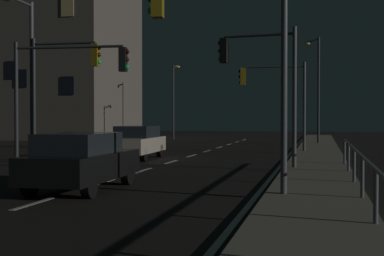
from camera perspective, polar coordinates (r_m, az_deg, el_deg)
ground_plane at (r=21.19m, az=-4.68°, el=-4.27°), size 112.00×112.00×0.00m
sidewalk_right at (r=20.18m, az=12.75°, el=-4.37°), size 2.42×77.00×0.14m
lane_markings_center at (r=24.53m, az=-2.19°, el=-3.51°), size 0.14×50.00×0.01m
lane_edge_line at (r=25.22m, az=9.48°, el=-3.40°), size 0.14×53.00×0.01m
car at (r=15.34m, az=-11.33°, el=-3.29°), size 1.85×4.41×1.57m
car_oncoming at (r=26.50m, az=-5.76°, el=-1.40°), size 1.94×4.45×1.57m
traffic_light_far_center at (r=30.73m, az=8.48°, el=4.06°), size 3.65×0.63×4.86m
traffic_light_far_right at (r=24.59m, az=-13.26°, el=5.25°), size 3.18×0.35×5.42m
traffic_light_far_left at (r=13.74m, az=3.48°, el=9.66°), size 3.43×0.57×5.58m
traffic_light_near_right at (r=22.78m, az=-12.81°, el=5.16°), size 4.81×0.60×5.04m
traffic_light_mid_right at (r=21.09m, az=7.08°, el=5.90°), size 3.02×0.58×5.19m
street_lamp_corner at (r=41.06m, az=12.68°, el=4.88°), size 1.27×1.84×7.58m
street_lamp_median at (r=48.98m, az=-1.87°, el=3.48°), size 1.03×1.55×6.56m
street_lamp_across_street at (r=24.98m, az=-16.60°, el=6.31°), size 0.56×2.26×7.01m
barrier_fence at (r=11.80m, az=17.70°, el=-4.36°), size 0.09×22.33×0.98m
building_distant at (r=56.36m, az=-18.05°, el=7.61°), size 22.14×12.45×16.77m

